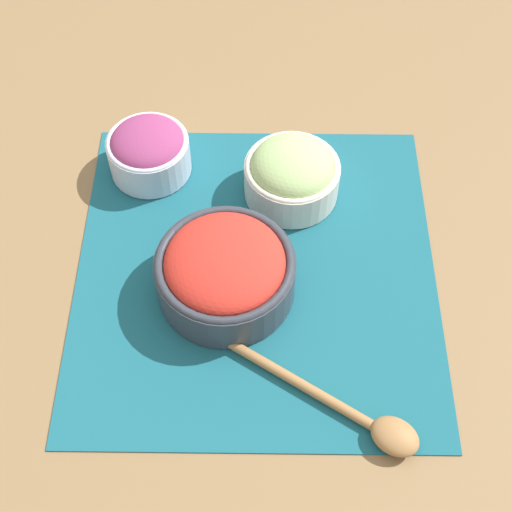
{
  "coord_description": "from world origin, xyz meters",
  "views": [
    {
      "loc": [
        0.01,
        -0.48,
        0.76
      ],
      "look_at": [
        0.0,
        0.0,
        0.03
      ],
      "focal_mm": 50.0,
      "sensor_mm": 36.0,
      "label": 1
    }
  ],
  "objects_px": {
    "onion_bowl": "(148,150)",
    "wooden_spoon": "(362,418)",
    "cucumber_bowl": "(292,173)",
    "tomato_bowl": "(225,270)"
  },
  "relations": [
    {
      "from": "onion_bowl",
      "to": "cucumber_bowl",
      "type": "bearing_deg",
      "value": -11.88
    },
    {
      "from": "cucumber_bowl",
      "to": "wooden_spoon",
      "type": "distance_m",
      "value": 0.33
    },
    {
      "from": "tomato_bowl",
      "to": "onion_bowl",
      "type": "relative_size",
      "value": 1.52
    },
    {
      "from": "onion_bowl",
      "to": "wooden_spoon",
      "type": "height_order",
      "value": "onion_bowl"
    },
    {
      "from": "cucumber_bowl",
      "to": "wooden_spoon",
      "type": "height_order",
      "value": "cucumber_bowl"
    },
    {
      "from": "cucumber_bowl",
      "to": "wooden_spoon",
      "type": "bearing_deg",
      "value": -77.4
    },
    {
      "from": "onion_bowl",
      "to": "tomato_bowl",
      "type": "bearing_deg",
      "value": -60.32
    },
    {
      "from": "tomato_bowl",
      "to": "cucumber_bowl",
      "type": "relative_size",
      "value": 1.34
    },
    {
      "from": "onion_bowl",
      "to": "wooden_spoon",
      "type": "xyz_separation_m",
      "value": [
        0.26,
        -0.36,
        -0.03
      ]
    },
    {
      "from": "cucumber_bowl",
      "to": "wooden_spoon",
      "type": "xyz_separation_m",
      "value": [
        0.07,
        -0.32,
        -0.03
      ]
    }
  ]
}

